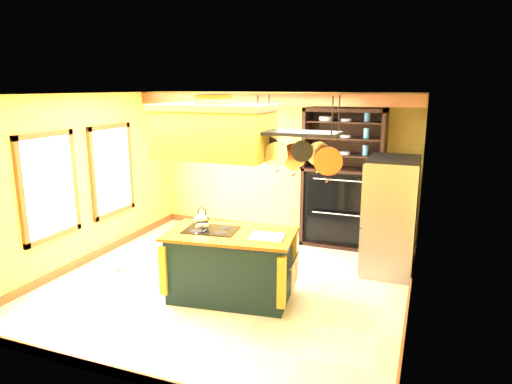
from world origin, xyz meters
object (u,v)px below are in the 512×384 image
Objects in this scene: pot_rack at (299,144)px; hutch at (343,194)px; kitchen_island at (230,265)px; range_hood at (214,130)px; refrigerator at (390,218)px.

pot_rack is 2.96m from hutch.
range_hood is (-0.20, -0.00, 1.79)m from kitchen_island.
range_hood is at bearing -113.54° from hutch.
kitchen_island is 1.02× the size of refrigerator.
kitchen_island is at bearing 179.97° from pot_rack.
refrigerator is (1.88, 1.70, 0.38)m from kitchen_island.
refrigerator is at bearing 34.83° from kitchen_island.
kitchen_island is at bearing 0.16° from range_hood.
kitchen_island is 0.73× the size of hutch.
hutch is (0.98, 2.71, 0.46)m from kitchen_island.
pot_rack is (1.11, 0.00, -0.12)m from range_hood.
pot_rack is (0.92, -0.00, 1.67)m from kitchen_island.
pot_rack reaches higher than refrigerator.
range_hood is at bearing -140.82° from refrigerator.
pot_rack is 2.34m from refrigerator.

